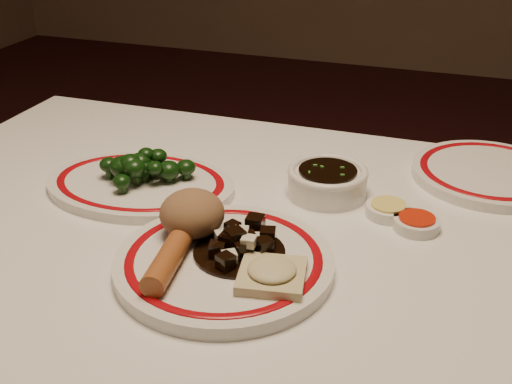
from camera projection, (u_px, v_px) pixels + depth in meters
The scene contains 12 objects.
dining_table at pixel (244, 308), 0.88m from camera, with size 1.20×0.90×0.75m.
main_plate at pixel (224, 263), 0.79m from camera, with size 0.35×0.35×0.02m.
rice_mound at pixel (192, 213), 0.82m from camera, with size 0.08×0.08×0.06m, color #8A6141.
spring_roll at pixel (167, 261), 0.75m from camera, with size 0.03×0.03×0.11m, color #A45828.
fried_wonton at pixel (272, 273), 0.74m from camera, with size 0.09×0.09×0.02m.
stirfry_heap at pixel (240, 244), 0.79m from camera, with size 0.11×0.11×0.03m.
broccoli_plate at pixel (140, 184), 0.98m from camera, with size 0.31×0.27×0.02m.
broccoli_pile at pixel (141, 167), 0.97m from camera, with size 0.14×0.10×0.05m.
soy_bowl at pixel (327, 183), 0.97m from camera, with size 0.12×0.12×0.04m.
sweet_sour_dish at pixel (416, 223), 0.88m from camera, with size 0.06×0.06×0.02m.
mustard_dish at pixel (388, 210), 0.91m from camera, with size 0.06×0.06×0.02m.
far_plate at pixel (489, 173), 1.02m from camera, with size 0.30×0.30×0.02m.
Camera 1 is at (0.25, -0.66, 1.20)m, focal length 45.00 mm.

